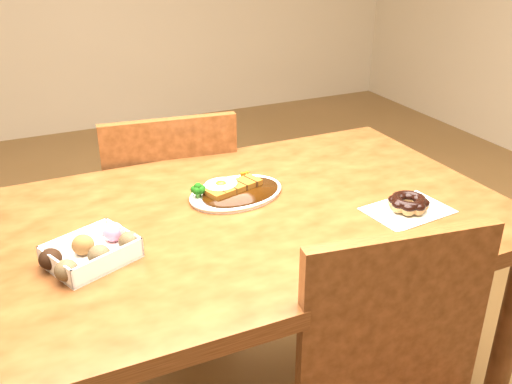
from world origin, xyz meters
name	(u,v)px	position (x,y,z in m)	size (l,w,h in m)	color
table	(259,245)	(0.00, 0.00, 0.65)	(1.20, 0.80, 0.75)	#47240E
chair_far	(169,220)	(-0.08, 0.54, 0.48)	(0.47, 0.47, 0.87)	#47240E
katsu_curry_plate	(234,191)	(-0.02, 0.10, 0.76)	(0.28, 0.23, 0.05)	white
donut_box	(91,251)	(-0.41, -0.06, 0.77)	(0.21, 0.18, 0.05)	white
pon_de_ring	(408,203)	(0.32, -0.16, 0.77)	(0.21, 0.16, 0.04)	silver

